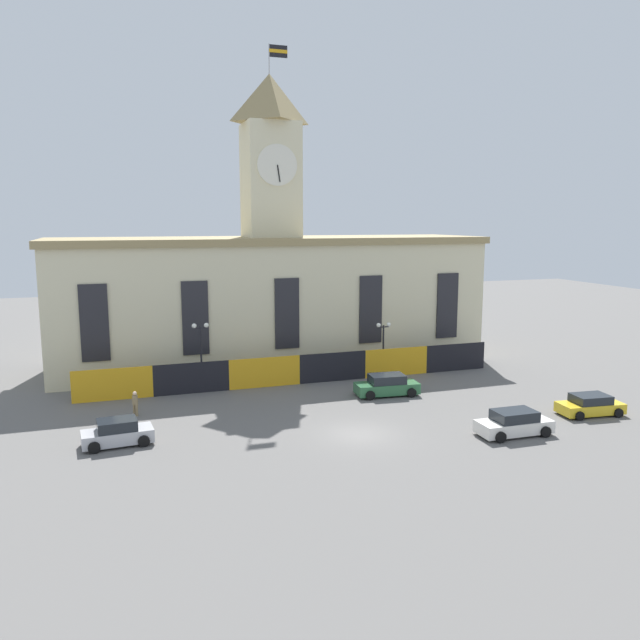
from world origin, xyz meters
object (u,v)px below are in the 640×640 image
(car_silver_hatch, at_px, (117,433))
(street_lamp_left, at_px, (383,336))
(car_yellow_coupe, at_px, (590,405))
(pedestrian, at_px, (135,403))
(street_lamp_right, at_px, (201,342))
(car_green_wagon, at_px, (387,386))
(car_white_taxi, at_px, (514,424))

(car_silver_hatch, bearing_deg, street_lamp_left, 21.55)
(car_yellow_coupe, relative_size, pedestrian, 2.65)
(street_lamp_right, bearing_deg, car_green_wagon, -24.90)
(street_lamp_right, distance_m, street_lamp_left, 14.95)
(street_lamp_left, height_order, car_yellow_coupe, street_lamp_left)
(car_silver_hatch, bearing_deg, car_green_wagon, 8.90)
(car_white_taxi, bearing_deg, street_lamp_right, 136.32)
(car_silver_hatch, height_order, car_white_taxi, same)
(street_lamp_right, relative_size, car_white_taxi, 1.13)
(pedestrian, bearing_deg, street_lamp_left, 155.30)
(car_white_taxi, height_order, pedestrian, pedestrian)
(street_lamp_left, relative_size, pedestrian, 2.65)
(car_silver_hatch, distance_m, pedestrian, 5.40)
(car_yellow_coupe, xyz_separation_m, pedestrian, (-28.41, 9.31, 0.27))
(street_lamp_right, xyz_separation_m, car_green_wagon, (12.61, -5.85, -2.98))
(street_lamp_left, distance_m, pedestrian, 20.75)
(street_lamp_left, distance_m, car_yellow_coupe, 16.84)
(street_lamp_left, bearing_deg, street_lamp_right, 180.00)
(car_yellow_coupe, bearing_deg, street_lamp_left, -53.81)
(car_silver_hatch, relative_size, car_yellow_coupe, 0.92)
(car_green_wagon, bearing_deg, street_lamp_right, 160.42)
(street_lamp_right, xyz_separation_m, car_silver_hatch, (-6.24, -10.31, -3.01))
(street_lamp_right, bearing_deg, street_lamp_left, 0.00)
(car_white_taxi, bearing_deg, car_green_wagon, 110.46)
(street_lamp_left, distance_m, car_white_taxi, 16.33)
(street_lamp_left, distance_m, car_green_wagon, 6.78)
(car_white_taxi, bearing_deg, car_silver_hatch, 166.67)
(street_lamp_left, bearing_deg, car_white_taxi, -85.55)
(car_yellow_coupe, xyz_separation_m, car_white_taxi, (-7.16, -1.73, 0.07))
(street_lamp_right, xyz_separation_m, pedestrian, (-5.05, -5.05, -2.80))
(street_lamp_left, bearing_deg, pedestrian, -165.84)
(street_lamp_right, height_order, street_lamp_left, street_lamp_right)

